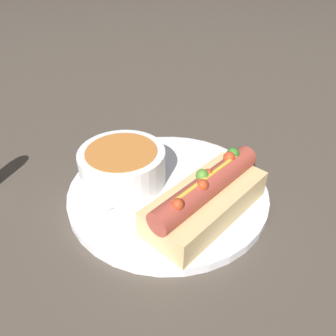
{
  "coord_description": "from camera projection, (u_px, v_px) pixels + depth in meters",
  "views": [
    {
      "loc": [
        -0.18,
        -0.31,
        0.3
      ],
      "look_at": [
        0.0,
        0.0,
        0.05
      ],
      "focal_mm": 35.0,
      "sensor_mm": 36.0,
      "label": 1
    }
  ],
  "objects": [
    {
      "name": "dinner_plate",
      "position": [
        168.0,
        191.0,
        0.46
      ],
      "size": [
        0.28,
        0.28,
        0.01
      ],
      "color": "white",
      "rests_on": "ground_plane"
    },
    {
      "name": "soup_bowl",
      "position": [
        123.0,
        165.0,
        0.45
      ],
      "size": [
        0.12,
        0.12,
        0.05
      ],
      "color": "white",
      "rests_on": "dinner_plate"
    },
    {
      "name": "spoon",
      "position": [
        117.0,
        205.0,
        0.42
      ],
      "size": [
        0.12,
        0.12,
        0.01
      ],
      "rotation": [
        0.0,
        0.0,
        2.4
      ],
      "color": "#B7B7BC",
      "rests_on": "dinner_plate"
    },
    {
      "name": "hot_dog",
      "position": [
        206.0,
        198.0,
        0.4
      ],
      "size": [
        0.18,
        0.12,
        0.07
      ],
      "rotation": [
        0.0,
        0.0,
        0.3
      ],
      "color": "#E5C17F",
      "rests_on": "dinner_plate"
    },
    {
      "name": "ground_plane",
      "position": [
        168.0,
        194.0,
        0.46
      ],
      "size": [
        4.0,
        4.0,
        0.0
      ],
      "primitive_type": "plane",
      "color": "#4C4238"
    }
  ]
}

